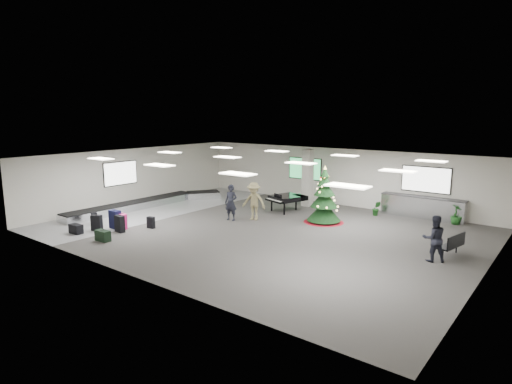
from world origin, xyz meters
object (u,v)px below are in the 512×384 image
Objects in this scene: grand_piano at (286,198)px; traveler_b at (254,201)px; potted_plant_right at (456,215)px; pink_suitcase at (123,221)px; traveler_a at (231,203)px; traveler_bench at (434,238)px; potted_plant_left at (376,208)px; baggage_carousel at (148,203)px; bench at (453,244)px; service_counter at (422,207)px; christmas_tree at (324,203)px.

traveler_b is at bearing -78.46° from grand_piano.
grand_piano is at bearing -161.41° from potted_plant_right.
grand_piano reaches higher than pink_suitcase.
traveler_a is 9.49m from traveler_bench.
traveler_b is at bearing 32.06° from traveler_a.
potted_plant_left is (5.23, 5.26, -0.50)m from traveler_a.
traveler_a is 2.32× the size of potted_plant_left.
grand_piano is at bearing 61.29° from traveler_a.
grand_piano is 2.74× the size of potted_plant_left.
potted_plant_left is (8.05, 9.46, 0.03)m from pink_suitcase.
bench is (15.54, 1.41, 0.26)m from baggage_carousel.
service_counter is 6.71m from traveler_bench.
potted_plant_left is at bearing 28.10° from baggage_carousel.
grand_piano is at bearing -154.33° from service_counter.
traveler_bench is 1.82× the size of potted_plant_right.
baggage_carousel is at bearing -156.17° from potted_plant_right.
christmas_tree reaches higher than traveler_bench.
christmas_tree is 3.00× the size of potted_plant_right.
grand_piano is 1.25× the size of traveler_bench.
service_counter is 1.95× the size of grand_piano.
traveler_bench is at bearing -51.60° from potted_plant_left.
service_counter is at bearing 55.07° from pink_suitcase.
traveler_b is at bearing -139.59° from service_counter.
service_counter is 9.51m from traveler_a.
pink_suitcase is at bearing -134.37° from traveler_a.
service_counter is at bearing 168.87° from potted_plant_right.
christmas_tree is 3.24m from potted_plant_left.
grand_piano is at bearing 71.07° from traveler_b.
potted_plant_right is at bearing -118.83° from traveler_bench.
traveler_a is 10.64m from potted_plant_right.
service_counter reaches higher than baggage_carousel.
bench is 0.80× the size of traveler_a.
baggage_carousel is 14.50m from service_counter.
traveler_bench is at bearing -19.00° from traveler_b.
traveler_a reaches higher than baggage_carousel.
christmas_tree reaches higher than baggage_carousel.
pink_suitcase is at bearing -130.41° from potted_plant_left.
baggage_carousel is 10.65× the size of potted_plant_right.
grand_piano is at bearing -56.46° from traveler_bench.
traveler_b is (-2.94, -1.67, -0.01)m from christmas_tree.
grand_piano is at bearing 29.44° from baggage_carousel.
baggage_carousel is 9.88m from christmas_tree.
service_counter reaches higher than potted_plant_right.
pink_suitcase is 13.70m from bench.
traveler_b is at bearing 62.74° from pink_suitcase.
pink_suitcase is 0.43× the size of traveler_bench.
traveler_a is at bearing -147.19° from christmas_tree.
potted_plant_left is (-4.26, 5.37, -0.45)m from traveler_bench.
service_counter is at bearing 30.18° from traveler_a.
potted_plant_right is (5.11, 3.44, -0.48)m from christmas_tree.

